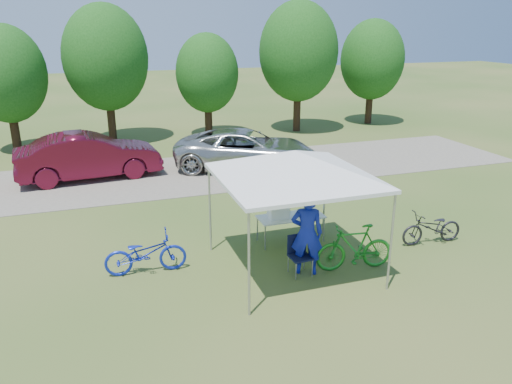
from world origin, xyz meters
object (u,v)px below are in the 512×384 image
(bike_dark, at_px, (432,228))
(sedan, at_px, (89,156))
(folding_chair, at_px, (299,251))
(cooler, at_px, (278,211))
(cyclist, at_px, (307,233))
(folding_table, at_px, (291,218))
(minivan, at_px, (246,150))
(bike_blue, at_px, (146,253))
(bike_green, at_px, (354,247))

(bike_dark, bearing_deg, sedan, -133.33)
(folding_chair, relative_size, bike_dark, 0.54)
(cooler, bearing_deg, cyclist, -89.57)
(folding_table, bearing_deg, folding_chair, -106.50)
(cooler, xyz_separation_m, bike_dark, (3.61, -1.26, -0.45))
(minivan, bearing_deg, folding_chair, -165.69)
(folding_chair, relative_size, minivan, 0.17)
(folding_table, relative_size, sedan, 0.34)
(folding_chair, xyz_separation_m, bike_dark, (3.74, 0.33, -0.09))
(sedan, bearing_deg, folding_chair, -160.11)
(bike_blue, distance_m, bike_green, 4.60)
(minivan, bearing_deg, bike_green, -157.12)
(folding_table, bearing_deg, bike_dark, -21.01)
(cyclist, xyz_separation_m, bike_blue, (-3.32, 1.13, -0.48))
(folding_table, xyz_separation_m, sedan, (-4.64, 7.23, 0.18))
(folding_table, bearing_deg, cooler, -180.00)
(folding_table, relative_size, folding_chair, 1.90)
(minivan, bearing_deg, cyclist, -164.60)
(minivan, bearing_deg, sedan, 107.71)
(cyclist, bearing_deg, bike_dark, -151.08)
(folding_chair, distance_m, cooler, 1.63)
(bike_dark, height_order, sedan, sedan)
(cyclist, height_order, sedan, cyclist)
(folding_chair, bearing_deg, cooler, 82.62)
(folding_chair, distance_m, cyclist, 0.46)
(cooler, xyz_separation_m, cyclist, (0.01, -1.66, 0.08))
(sedan, bearing_deg, minivan, -101.79)
(bike_blue, height_order, bike_dark, bike_blue)
(folding_chair, bearing_deg, minivan, 77.76)
(folding_table, xyz_separation_m, cyclist, (-0.32, -1.66, 0.31))
(folding_table, relative_size, cyclist, 0.88)
(folding_table, relative_size, cooler, 3.23)
(minivan, bearing_deg, bike_blue, 171.32)
(bike_blue, bearing_deg, cyclist, -105.42)
(bike_dark, xyz_separation_m, sedan, (-7.91, 8.48, 0.40))
(cooler, height_order, bike_dark, cooler)
(folding_table, bearing_deg, bike_green, -67.53)
(folding_table, relative_size, bike_green, 0.94)
(cyclist, xyz_separation_m, minivan, (1.26, 8.26, -0.19))
(folding_chair, distance_m, minivan, 8.32)
(cyclist, bearing_deg, folding_chair, -1.66)
(sedan, bearing_deg, bike_blue, -178.12)
(bike_green, relative_size, minivan, 0.33)
(bike_dark, relative_size, sedan, 0.33)
(folding_chair, height_order, minivan, minivan)
(cooler, height_order, bike_green, bike_green)
(folding_table, height_order, bike_dark, bike_dark)
(cooler, relative_size, minivan, 0.10)
(bike_blue, bearing_deg, sedan, 10.67)
(cyclist, relative_size, bike_green, 1.07)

